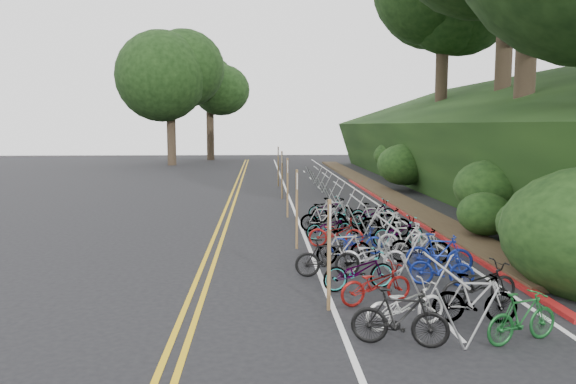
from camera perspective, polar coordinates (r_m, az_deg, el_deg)
name	(u,v)px	position (r m, az deg, el deg)	size (l,w,h in m)	color
ground	(285,298)	(12.88, -0.35, -10.67)	(120.00, 120.00, 0.00)	black
road_markings	(289,221)	(22.73, 0.14, -2.95)	(7.47, 80.00, 0.01)	gold
red_curb	(401,212)	(25.35, 11.44, -1.96)	(0.25, 28.00, 0.10)	maroon
embankment	(498,148)	(34.11, 20.52, 4.23)	(14.30, 48.14, 9.11)	black
bike_rack_front	(444,285)	(11.33, 15.59, -9.08)	(1.13, 2.57, 1.15)	#98999B
bike_racks_rest	(338,191)	(25.69, 5.08, 0.08)	(1.14, 23.00, 1.17)	#98999B
signpost_near	(329,247)	(11.73, 4.20, -5.61)	(0.08, 0.40, 2.35)	brown
signposts_rest	(284,177)	(26.41, -0.37, 1.54)	(0.08, 18.40, 2.50)	brown
bike_front	(328,258)	(14.45, 4.04, -6.68)	(1.67, 0.47, 1.00)	black
bike_valet	(380,243)	(16.44, 9.34, -5.15)	(3.43, 15.25, 1.06)	black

